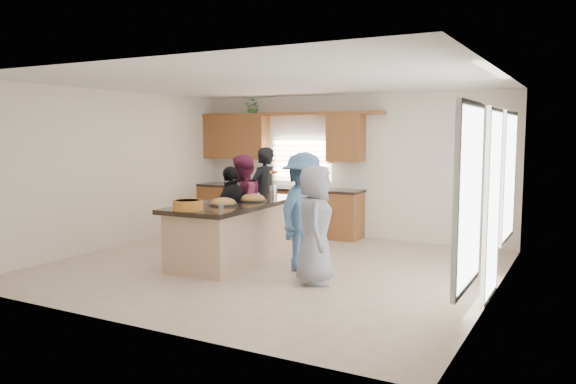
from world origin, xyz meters
The scene contains 18 objects.
floor centered at (0.00, 0.00, 0.00)m, with size 6.50×6.50×0.00m, color beige.
room_shell centered at (0.00, 0.00, 1.90)m, with size 6.52×6.02×2.81m.
back_cabinetry centered at (-1.47, 2.73, 0.91)m, with size 4.08×0.66×2.46m.
right_wall_glazing centered at (3.22, -0.13, 1.34)m, with size 0.06×4.00×2.25m.
island centered at (-0.72, 0.14, 0.45)m, with size 1.27×2.75×0.95m.
platter_front centered at (-0.65, -0.31, 0.98)m, with size 0.44×0.44×0.18m.
platter_mid centered at (-0.55, 0.34, 0.98)m, with size 0.47×0.47×0.19m.
platter_back centered at (-0.84, 0.67, 0.98)m, with size 0.31×0.31×0.13m.
salad_bowl centered at (-0.78, -1.00, 1.03)m, with size 0.43×0.43×0.14m.
clear_cup centered at (-0.34, -0.80, 1.01)m, with size 0.08×0.08×0.11m, color white.
plate_stack centered at (-0.89, 0.96, 0.98)m, with size 0.20×0.20×0.06m, color #C396DA.
flower_vase centered at (-0.74, 1.39, 1.17)m, with size 0.14×0.14×0.43m.
potted_plant centered at (-2.06, 2.82, 2.58)m, with size 0.33×0.28×0.36m, color #31732E.
woman_left_back centered at (-1.13, 1.67, 0.89)m, with size 0.65×0.43×1.79m, color black.
woman_left_mid centered at (-0.79, 0.42, 0.85)m, with size 0.83×0.64×1.70m, color maroon.
woman_left_front centered at (-0.72, 0.03, 0.77)m, with size 0.90×0.37×1.53m, color black.
woman_right_back centered at (0.55, 0.05, 0.88)m, with size 1.14×0.66×1.77m, color #3B5D82.
woman_right_front centered at (1.01, -0.53, 0.81)m, with size 0.79×0.51×1.62m, color gray.
Camera 1 is at (4.28, -7.30, 2.05)m, focal length 35.00 mm.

